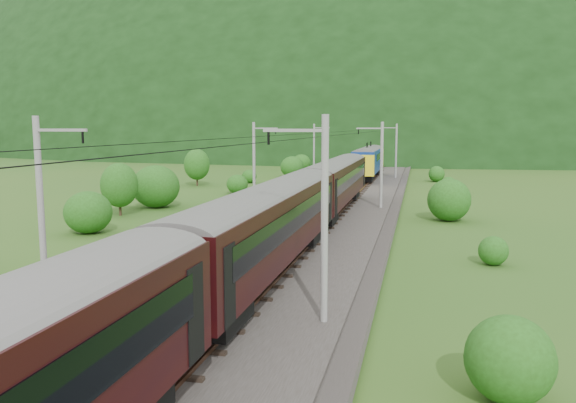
# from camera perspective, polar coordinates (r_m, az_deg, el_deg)

# --- Properties ---
(ground) EXTENTS (600.00, 600.00, 0.00)m
(ground) POSITION_cam_1_polar(r_m,az_deg,el_deg) (24.29, -11.24, -11.37)
(ground) COLOR #27581B
(ground) RESTS_ON ground
(railbed) EXTENTS (14.00, 220.00, 0.30)m
(railbed) POSITION_cam_1_polar(r_m,az_deg,el_deg) (33.23, -4.08, -5.79)
(railbed) COLOR #38332D
(railbed) RESTS_ON ground
(track_left) EXTENTS (2.40, 220.00, 0.27)m
(track_left) POSITION_cam_1_polar(r_m,az_deg,el_deg) (33.96, -7.96, -5.17)
(track_left) COLOR brown
(track_left) RESTS_ON railbed
(track_right) EXTENTS (2.40, 220.00, 0.27)m
(track_right) POSITION_cam_1_polar(r_m,az_deg,el_deg) (32.57, -0.02, -5.65)
(track_right) COLOR brown
(track_right) RESTS_ON railbed
(catenary_left) EXTENTS (2.54, 192.28, 8.00)m
(catenary_left) POSITION_cam_1_polar(r_m,az_deg,el_deg) (55.26, -3.40, 4.12)
(catenary_left) COLOR gray
(catenary_left) RESTS_ON railbed
(catenary_right) EXTENTS (2.54, 192.28, 8.00)m
(catenary_right) POSITION_cam_1_polar(r_m,az_deg,el_deg) (53.08, 9.40, 3.89)
(catenary_right) COLOR gray
(catenary_right) RESTS_ON railbed
(overhead_wires) EXTENTS (4.83, 198.00, 0.03)m
(overhead_wires) POSITION_cam_1_polar(r_m,az_deg,el_deg) (32.34, -4.19, 6.28)
(overhead_wires) COLOR black
(overhead_wires) RESTS_ON ground
(mountain_main) EXTENTS (504.00, 360.00, 244.00)m
(mountain_main) POSITION_cam_1_polar(r_m,az_deg,el_deg) (281.13, 11.32, 5.85)
(mountain_main) COLOR black
(mountain_main) RESTS_ON ground
(mountain_ridge) EXTENTS (336.00, 280.00, 132.00)m
(mountain_ridge) POSITION_cam_1_polar(r_m,az_deg,el_deg) (346.16, -8.81, 6.21)
(mountain_ridge) COLOR black
(mountain_ridge) RESTS_ON ground
(train) EXTENTS (3.08, 122.84, 5.37)m
(train) POSITION_cam_1_polar(r_m,az_deg,el_deg) (28.04, -1.95, -1.02)
(train) COLOR black
(train) RESTS_ON ground
(hazard_post_near) EXTENTS (0.14, 0.14, 1.31)m
(hazard_post_near) POSITION_cam_1_polar(r_m,az_deg,el_deg) (87.89, 6.85, 3.05)
(hazard_post_near) COLOR red
(hazard_post_near) RESTS_ON railbed
(hazard_post_far) EXTENTS (0.14, 0.14, 1.31)m
(hazard_post_far) POSITION_cam_1_polar(r_m,az_deg,el_deg) (67.79, 5.27, 1.74)
(hazard_post_far) COLOR red
(hazard_post_far) RESTS_ON railbed
(signal) EXTENTS (0.23, 0.23, 2.10)m
(signal) POSITION_cam_1_polar(r_m,az_deg,el_deg) (51.54, -2.58, 0.56)
(signal) COLOR black
(signal) RESTS_ON railbed
(vegetation_left) EXTENTS (13.17, 145.77, 7.05)m
(vegetation_left) POSITION_cam_1_polar(r_m,az_deg,el_deg) (38.26, -25.27, -1.36)
(vegetation_left) COLOR #234F15
(vegetation_left) RESTS_ON ground
(vegetation_right) EXTENTS (6.32, 105.85, 3.21)m
(vegetation_right) POSITION_cam_1_polar(r_m,az_deg,el_deg) (33.56, 16.62, -3.93)
(vegetation_right) COLOR #234F15
(vegetation_right) RESTS_ON ground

